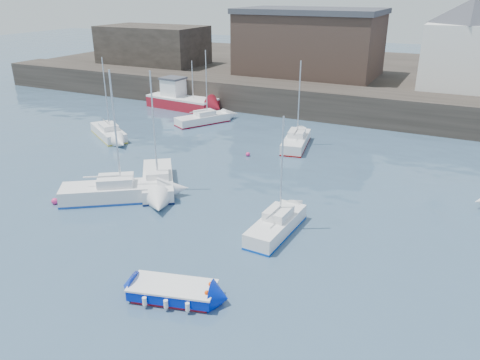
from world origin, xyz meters
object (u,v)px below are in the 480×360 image
at_px(sailboat_c, 276,225).
at_px(fishing_boat, 181,99).
at_px(sailboat_f, 296,141).
at_px(sailboat_b, 158,180).
at_px(sailboat_h, 203,119).
at_px(sailboat_e, 108,132).
at_px(buoy_near, 55,204).
at_px(blue_dinghy, 173,291).
at_px(sailboat_a, 112,191).
at_px(buoy_mid, 282,223).
at_px(buoy_far, 248,156).

bearing_deg(sailboat_c, fishing_boat, 132.76).
bearing_deg(fishing_boat, sailboat_f, -24.40).
bearing_deg(sailboat_b, sailboat_h, 109.44).
bearing_deg(sailboat_e, sailboat_f, 16.71).
bearing_deg(sailboat_b, buoy_near, -129.58).
height_order(sailboat_c, sailboat_f, sailboat_f).
relative_size(blue_dinghy, fishing_boat, 0.48).
xyz_separation_m(fishing_boat, sailboat_c, (20.62, -22.30, -0.54)).
xyz_separation_m(sailboat_c, sailboat_h, (-15.07, 17.75, -0.04)).
distance_m(blue_dinghy, buoy_near, 13.04).
xyz_separation_m(sailboat_a, sailboat_h, (-4.02, 18.29, -0.12)).
bearing_deg(buoy_near, sailboat_a, 36.42).
xyz_separation_m(sailboat_a, sailboat_e, (-9.37, 10.51, -0.11)).
relative_size(sailboat_h, buoy_mid, 19.54).
relative_size(sailboat_f, buoy_mid, 19.66).
bearing_deg(sailboat_h, fishing_boat, 140.64).
distance_m(sailboat_a, buoy_near, 3.61).
relative_size(sailboat_a, sailboat_f, 1.15).
relative_size(sailboat_c, sailboat_h, 0.92).
bearing_deg(buoy_far, sailboat_c, -57.72).
relative_size(sailboat_e, sailboat_h, 1.01).
distance_m(sailboat_c, sailboat_f, 15.42).
distance_m(sailboat_a, sailboat_b, 3.32).
bearing_deg(buoy_far, sailboat_h, 140.00).
distance_m(sailboat_c, buoy_far, 12.84).
bearing_deg(buoy_near, sailboat_b, 50.42).
height_order(blue_dinghy, sailboat_e, sailboat_e).
relative_size(blue_dinghy, sailboat_h, 0.57).
height_order(fishing_boat, sailboat_f, sailboat_f).
relative_size(sailboat_e, buoy_mid, 19.74).
bearing_deg(sailboat_h, blue_dinghy, -62.32).
height_order(buoy_near, buoy_far, buoy_near).
bearing_deg(blue_dinghy, sailboat_a, 142.98).
bearing_deg(buoy_mid, fishing_boat, 134.24).
distance_m(sailboat_b, buoy_mid, 9.65).
bearing_deg(buoy_near, fishing_boat, 105.01).
bearing_deg(sailboat_f, sailboat_b, -113.97).
bearing_deg(fishing_boat, sailboat_b, -61.11).
bearing_deg(buoy_mid, buoy_near, -164.17).
distance_m(sailboat_c, buoy_mid, 1.36).
height_order(sailboat_f, sailboat_h, sailboat_f).
height_order(fishing_boat, buoy_far, fishing_boat).
bearing_deg(buoy_mid, sailboat_h, 132.18).
height_order(sailboat_e, buoy_mid, sailboat_e).
distance_m(blue_dinghy, sailboat_f, 22.46).
distance_m(sailboat_c, sailboat_e, 22.74).
xyz_separation_m(sailboat_c, buoy_far, (-6.85, 10.85, -0.50)).
height_order(sailboat_c, buoy_near, sailboat_c).
bearing_deg(buoy_mid, sailboat_b, 172.70).
relative_size(sailboat_e, buoy_near, 17.28).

